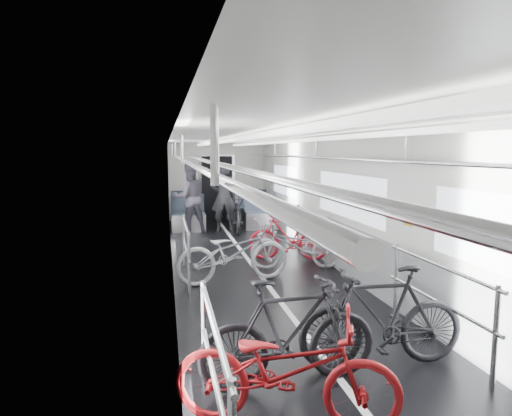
{
  "coord_description": "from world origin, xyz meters",
  "views": [
    {
      "loc": [
        -1.59,
        -7.32,
        2.18
      ],
      "look_at": [
        0.0,
        0.68,
        1.15
      ],
      "focal_mm": 32.0,
      "sensor_mm": 36.0,
      "label": 1
    }
  ],
  "objects_px": {
    "bike_left_mid": "(290,332)",
    "bike_right_mid": "(297,245)",
    "bike_right_near": "(382,317)",
    "person_seated": "(189,197)",
    "bike_left_near": "(286,370)",
    "bike_right_far": "(289,236)",
    "bike_aisle": "(237,213)",
    "bike_left_far": "(233,252)",
    "person_standing": "(224,197)"
  },
  "relations": [
    {
      "from": "bike_aisle",
      "to": "bike_left_near",
      "type": "bearing_deg",
      "value": -90.74
    },
    {
      "from": "bike_right_mid",
      "to": "person_standing",
      "type": "height_order",
      "value": "person_standing"
    },
    {
      "from": "bike_aisle",
      "to": "person_seated",
      "type": "bearing_deg",
      "value": -177.06
    },
    {
      "from": "bike_left_near",
      "to": "person_seated",
      "type": "distance_m",
      "value": 8.92
    },
    {
      "from": "person_seated",
      "to": "bike_left_near",
      "type": "bearing_deg",
      "value": 80.26
    },
    {
      "from": "bike_left_near",
      "to": "bike_right_far",
      "type": "bearing_deg",
      "value": 4.32
    },
    {
      "from": "bike_right_near",
      "to": "bike_left_near",
      "type": "bearing_deg",
      "value": -54.11
    },
    {
      "from": "bike_aisle",
      "to": "bike_left_mid",
      "type": "bearing_deg",
      "value": -89.84
    },
    {
      "from": "bike_left_far",
      "to": "bike_right_mid",
      "type": "height_order",
      "value": "bike_left_far"
    },
    {
      "from": "bike_left_mid",
      "to": "bike_right_mid",
      "type": "height_order",
      "value": "bike_left_mid"
    },
    {
      "from": "bike_left_mid",
      "to": "bike_right_near",
      "type": "height_order",
      "value": "bike_right_near"
    },
    {
      "from": "bike_left_mid",
      "to": "bike_aisle",
      "type": "relative_size",
      "value": 0.92
    },
    {
      "from": "bike_aisle",
      "to": "person_standing",
      "type": "distance_m",
      "value": 0.57
    },
    {
      "from": "bike_right_far",
      "to": "bike_aisle",
      "type": "distance_m",
      "value": 3.54
    },
    {
      "from": "bike_left_far",
      "to": "person_standing",
      "type": "distance_m",
      "value": 4.84
    },
    {
      "from": "bike_left_far",
      "to": "bike_right_far",
      "type": "height_order",
      "value": "bike_left_far"
    },
    {
      "from": "bike_left_near",
      "to": "person_standing",
      "type": "xyz_separation_m",
      "value": [
        0.64,
        8.84,
        0.47
      ]
    },
    {
      "from": "bike_left_near",
      "to": "person_seated",
      "type": "xyz_separation_m",
      "value": [
        -0.27,
        8.9,
        0.46
      ]
    },
    {
      "from": "bike_right_near",
      "to": "person_seated",
      "type": "relative_size",
      "value": 0.92
    },
    {
      "from": "bike_left_near",
      "to": "bike_right_far",
      "type": "distance_m",
      "value": 5.54
    },
    {
      "from": "bike_aisle",
      "to": "person_standing",
      "type": "height_order",
      "value": "person_standing"
    },
    {
      "from": "bike_left_near",
      "to": "person_standing",
      "type": "bearing_deg",
      "value": 15.84
    },
    {
      "from": "bike_left_far",
      "to": "bike_right_far",
      "type": "distance_m",
      "value": 1.85
    },
    {
      "from": "bike_left_near",
      "to": "bike_right_mid",
      "type": "bearing_deg",
      "value": 2.59
    },
    {
      "from": "bike_right_near",
      "to": "bike_right_mid",
      "type": "bearing_deg",
      "value": 179.15
    },
    {
      "from": "bike_right_far",
      "to": "person_seated",
      "type": "relative_size",
      "value": 0.86
    },
    {
      "from": "bike_right_far",
      "to": "person_standing",
      "type": "height_order",
      "value": "person_standing"
    },
    {
      "from": "bike_right_mid",
      "to": "person_standing",
      "type": "relative_size",
      "value": 0.91
    },
    {
      "from": "bike_left_mid",
      "to": "person_standing",
      "type": "distance_m",
      "value": 8.26
    },
    {
      "from": "bike_aisle",
      "to": "person_seated",
      "type": "distance_m",
      "value": 1.35
    },
    {
      "from": "bike_left_far",
      "to": "bike_right_mid",
      "type": "relative_size",
      "value": 1.12
    },
    {
      "from": "person_standing",
      "to": "bike_left_near",
      "type": "bearing_deg",
      "value": 90.06
    },
    {
      "from": "bike_left_mid",
      "to": "person_standing",
      "type": "height_order",
      "value": "person_standing"
    },
    {
      "from": "bike_left_far",
      "to": "person_seated",
      "type": "distance_m",
      "value": 4.9
    },
    {
      "from": "bike_left_near",
      "to": "bike_right_far",
      "type": "xyz_separation_m",
      "value": [
        1.5,
        5.34,
        0.01
      ]
    },
    {
      "from": "bike_left_far",
      "to": "bike_aisle",
      "type": "height_order",
      "value": "bike_left_far"
    },
    {
      "from": "bike_left_near",
      "to": "bike_left_far",
      "type": "relative_size",
      "value": 0.94
    },
    {
      "from": "bike_left_mid",
      "to": "bike_right_near",
      "type": "xyz_separation_m",
      "value": [
        1.02,
        0.19,
        0.0
      ]
    },
    {
      "from": "bike_right_near",
      "to": "bike_right_mid",
      "type": "relative_size",
      "value": 1.01
    },
    {
      "from": "bike_right_near",
      "to": "bike_left_mid",
      "type": "bearing_deg",
      "value": -76.44
    },
    {
      "from": "bike_right_mid",
      "to": "person_standing",
      "type": "distance_m",
      "value": 4.29
    },
    {
      "from": "person_standing",
      "to": "person_seated",
      "type": "relative_size",
      "value": 1.0
    },
    {
      "from": "bike_left_far",
      "to": "bike_right_mid",
      "type": "bearing_deg",
      "value": -73.83
    },
    {
      "from": "bike_right_near",
      "to": "person_standing",
      "type": "relative_size",
      "value": 0.92
    },
    {
      "from": "bike_left_far",
      "to": "person_standing",
      "type": "relative_size",
      "value": 1.02
    },
    {
      "from": "bike_left_mid",
      "to": "bike_left_near",
      "type": "bearing_deg",
      "value": 157.85
    },
    {
      "from": "bike_right_near",
      "to": "person_standing",
      "type": "distance_m",
      "value": 8.08
    },
    {
      "from": "bike_left_mid",
      "to": "bike_right_mid",
      "type": "distance_m",
      "value": 4.25
    },
    {
      "from": "person_seated",
      "to": "bike_right_far",
      "type": "bearing_deg",
      "value": 104.88
    },
    {
      "from": "person_standing",
      "to": "bike_left_far",
      "type": "bearing_deg",
      "value": 88.78
    }
  ]
}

